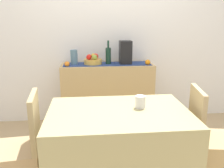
% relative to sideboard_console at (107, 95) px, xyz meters
% --- Properties ---
extents(ground_plane, '(6.40, 6.40, 0.02)m').
position_rel_sideboard_console_xyz_m(ground_plane, '(0.03, -0.92, -0.45)').
color(ground_plane, tan).
rests_on(ground_plane, ground).
extents(room_wall_rear, '(6.40, 0.06, 2.70)m').
position_rel_sideboard_console_xyz_m(room_wall_rear, '(0.03, 0.26, 0.91)').
color(room_wall_rear, white).
rests_on(room_wall_rear, ground).
extents(sideboard_console, '(1.25, 0.42, 0.88)m').
position_rel_sideboard_console_xyz_m(sideboard_console, '(0.00, 0.00, 0.00)').
color(sideboard_console, tan).
rests_on(sideboard_console, ground).
extents(table_runner, '(1.17, 0.32, 0.01)m').
position_rel_sideboard_console_xyz_m(table_runner, '(0.00, 0.00, 0.44)').
color(table_runner, navy).
rests_on(table_runner, sideboard_console).
extents(fruit_bowl, '(0.24, 0.24, 0.07)m').
position_rel_sideboard_console_xyz_m(fruit_bowl, '(-0.19, 0.00, 0.48)').
color(fruit_bowl, gold).
rests_on(fruit_bowl, table_runner).
extents(apple_left, '(0.07, 0.07, 0.07)m').
position_rel_sideboard_console_xyz_m(apple_left, '(-0.15, 0.02, 0.55)').
color(apple_left, red).
rests_on(apple_left, fruit_bowl).
extents(apple_rear, '(0.07, 0.07, 0.07)m').
position_rel_sideboard_console_xyz_m(apple_rear, '(-0.17, -0.06, 0.55)').
color(apple_rear, '#8EA13C').
rests_on(apple_rear, fruit_bowl).
extents(apple_right, '(0.06, 0.06, 0.06)m').
position_rel_sideboard_console_xyz_m(apple_right, '(-0.24, 0.03, 0.54)').
color(apple_right, '#A73A1F').
rests_on(apple_right, fruit_bowl).
extents(apple_center, '(0.07, 0.07, 0.07)m').
position_rel_sideboard_console_xyz_m(apple_center, '(-0.25, -0.04, 0.54)').
color(apple_center, red).
rests_on(apple_center, fruit_bowl).
extents(apple_front, '(0.07, 0.07, 0.07)m').
position_rel_sideboard_console_xyz_m(apple_front, '(-0.19, 0.08, 0.54)').
color(apple_front, gold).
rests_on(apple_front, fruit_bowl).
extents(wine_bottle, '(0.07, 0.07, 0.32)m').
position_rel_sideboard_console_xyz_m(wine_bottle, '(0.01, -0.00, 0.56)').
color(wine_bottle, '#153325').
rests_on(wine_bottle, sideboard_console).
extents(coffee_maker, '(0.16, 0.18, 0.31)m').
position_rel_sideboard_console_xyz_m(coffee_maker, '(0.25, 0.00, 0.59)').
color(coffee_maker, black).
rests_on(coffee_maker, sideboard_console).
extents(ceramic_vase, '(0.09, 0.09, 0.20)m').
position_rel_sideboard_console_xyz_m(ceramic_vase, '(-0.44, 0.00, 0.54)').
color(ceramic_vase, slate).
rests_on(ceramic_vase, sideboard_console).
extents(orange_loose_far, '(0.07, 0.07, 0.07)m').
position_rel_sideboard_console_xyz_m(orange_loose_far, '(-0.53, -0.12, 0.47)').
color(orange_loose_far, orange).
rests_on(orange_loose_far, sideboard_console).
extents(orange_loose_end, '(0.07, 0.07, 0.07)m').
position_rel_sideboard_console_xyz_m(orange_loose_end, '(0.53, -0.11, 0.47)').
color(orange_loose_end, orange).
rests_on(orange_loose_end, sideboard_console).
extents(dining_table, '(1.17, 0.82, 0.74)m').
position_rel_sideboard_console_xyz_m(dining_table, '(-0.02, -1.41, -0.07)').
color(dining_table, tan).
rests_on(dining_table, ground).
extents(coffee_cup, '(0.09, 0.09, 0.11)m').
position_rel_sideboard_console_xyz_m(coffee_cup, '(0.17, -1.35, 0.36)').
color(coffee_cup, silver).
rests_on(coffee_cup, dining_table).
extents(chair_near_window, '(0.44, 0.44, 0.90)m').
position_rel_sideboard_console_xyz_m(chair_near_window, '(-0.87, -1.40, -0.17)').
color(chair_near_window, tan).
rests_on(chair_near_window, ground).
extents(chair_by_corner, '(0.46, 0.46, 0.90)m').
position_rel_sideboard_console_xyz_m(chair_by_corner, '(0.83, -1.40, -0.17)').
color(chair_by_corner, tan).
rests_on(chair_by_corner, ground).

